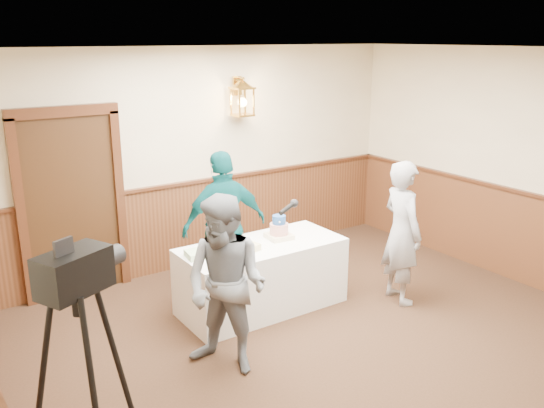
{
  "coord_description": "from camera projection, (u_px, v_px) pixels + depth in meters",
  "views": [
    {
      "loc": [
        -3.21,
        -3.0,
        2.91
      ],
      "look_at": [
        -0.04,
        1.7,
        1.25
      ],
      "focal_mm": 38.0,
      "sensor_mm": 36.0,
      "label": 1
    }
  ],
  "objects": [
    {
      "name": "ground",
      "position": [
        386.0,
        389.0,
        4.93
      ],
      "size": [
        7.0,
        7.0,
        0.0
      ],
      "primitive_type": "plane",
      "color": "#322113",
      "rests_on": "ground"
    },
    {
      "name": "display_table",
      "position": [
        262.0,
        276.0,
        6.32
      ],
      "size": [
        1.8,
        0.8,
        0.75
      ],
      "primitive_type": "cube",
      "color": "white",
      "rests_on": "ground"
    },
    {
      "name": "tv_camera_rig",
      "position": [
        87.0,
        395.0,
        3.56
      ],
      "size": [
        0.67,
        0.63,
        1.72
      ],
      "rotation": [
        0.0,
        0.0,
        0.44
      ],
      "color": "black",
      "rests_on": "ground"
    },
    {
      "name": "assistant_p",
      "position": [
        225.0,
        225.0,
        6.49
      ],
      "size": [
        1.04,
        0.52,
        1.71
      ],
      "primitive_type": "imported",
      "rotation": [
        0.0,
        0.0,
        3.04
      ],
      "color": "#094C4F",
      "rests_on": "ground"
    },
    {
      "name": "interviewer",
      "position": [
        226.0,
        285.0,
        5.03
      ],
      "size": [
        1.55,
        0.99,
        1.63
      ],
      "rotation": [
        0.0,
        0.0,
        -1.05
      ],
      "color": "slate",
      "rests_on": "ground"
    },
    {
      "name": "room_shell",
      "position": [
        353.0,
        208.0,
        4.84
      ],
      "size": [
        6.02,
        7.02,
        2.81
      ],
      "color": "beige",
      "rests_on": "ground"
    },
    {
      "name": "baker",
      "position": [
        402.0,
        232.0,
        6.39
      ],
      "size": [
        0.5,
        0.66,
        1.63
      ],
      "primitive_type": "imported",
      "rotation": [
        0.0,
        0.0,
        1.38
      ],
      "color": "#98999E",
      "rests_on": "ground"
    },
    {
      "name": "sheet_cake_yellow",
      "position": [
        241.0,
        248.0,
        5.99
      ],
      "size": [
        0.39,
        0.33,
        0.07
      ],
      "primitive_type": "cube",
      "rotation": [
        0.0,
        0.0,
        0.25
      ],
      "color": "#D5BC7F",
      "rests_on": "display_table"
    },
    {
      "name": "tiered_cake",
      "position": [
        279.0,
        229.0,
        6.36
      ],
      "size": [
        0.28,
        0.28,
        0.27
      ],
      "rotation": [
        0.0,
        0.0,
        -0.08
      ],
      "color": "beige",
      "rests_on": "display_table"
    },
    {
      "name": "sheet_cake_green",
      "position": [
        200.0,
        254.0,
        5.85
      ],
      "size": [
        0.3,
        0.25,
        0.06
      ],
      "primitive_type": "cube",
      "rotation": [
        0.0,
        0.0,
        -0.12
      ],
      "color": "#97CB8F",
      "rests_on": "display_table"
    }
  ]
}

